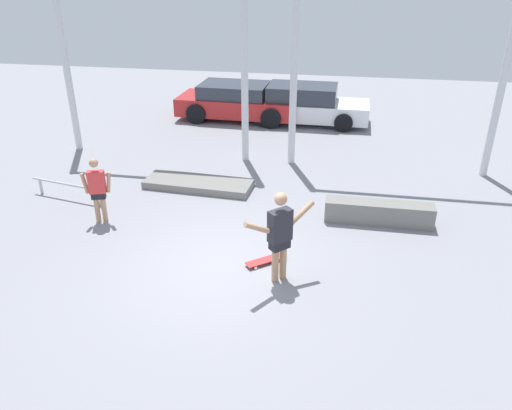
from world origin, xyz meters
The scene contains 11 objects.
ground_plane centered at (0.00, 0.00, 0.00)m, with size 36.00×36.00×0.00m, color gray.
skateboarder centered at (1.14, -0.20, 0.98)m, with size 1.15×1.15×1.76m.
skateboard centered at (0.81, 0.29, 0.06)m, with size 0.78×0.68×0.08m.
grind_box centered at (3.03, 2.39, 0.25)m, with size 2.38×0.46×0.50m, color slate.
manual_pad centered at (-1.48, 3.53, 0.10)m, with size 2.78×0.94×0.19m, color slate.
grind_rail centered at (-4.42, 2.29, 0.33)m, with size 2.12×0.48×0.42m.
canopy_support_left centered at (-3.33, 5.72, 3.19)m, with size 5.50×0.20×5.14m.
canopy_support_right centered at (3.33, 5.72, 3.19)m, with size 5.50×0.20×5.14m.
parked_car_red centered at (-1.78, 9.79, 0.64)m, with size 4.46×2.12×1.29m.
parked_car_white centered at (0.70, 9.77, 0.65)m, with size 4.40×1.92×1.34m.
bystander centered at (-3.12, 1.35, 0.83)m, with size 0.65×0.28×1.51m.
Camera 1 is at (2.09, -7.85, 5.35)m, focal length 35.00 mm.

